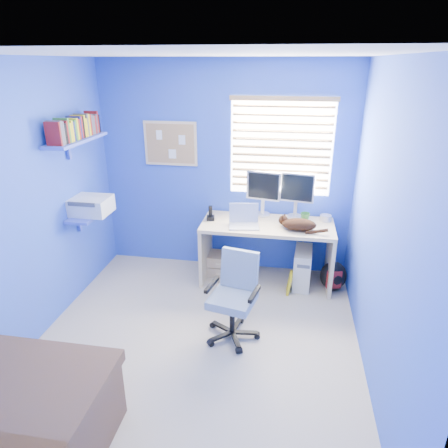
% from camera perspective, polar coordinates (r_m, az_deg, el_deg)
% --- Properties ---
extents(floor, '(3.00, 3.20, 0.00)m').
position_cam_1_polar(floor, '(3.93, -3.90, -16.44)').
color(floor, '#B0A58A').
rests_on(floor, ground).
extents(ceiling, '(3.00, 3.20, 0.00)m').
position_cam_1_polar(ceiling, '(3.07, -5.20, 23.04)').
color(ceiling, white).
rests_on(ceiling, wall_back).
extents(wall_back, '(3.00, 0.01, 2.50)m').
position_cam_1_polar(wall_back, '(4.79, 0.13, 7.69)').
color(wall_back, blue).
rests_on(wall_back, ground).
extents(wall_front, '(3.00, 0.01, 2.50)m').
position_cam_1_polar(wall_front, '(1.98, -15.98, -16.15)').
color(wall_front, blue).
rests_on(wall_front, ground).
extents(wall_left, '(0.01, 3.20, 2.50)m').
position_cam_1_polar(wall_left, '(3.93, -26.24, 2.04)').
color(wall_left, blue).
rests_on(wall_left, ground).
extents(wall_right, '(0.01, 3.20, 2.50)m').
position_cam_1_polar(wall_right, '(3.29, 21.80, -0.86)').
color(wall_right, blue).
rests_on(wall_right, ground).
extents(desk, '(1.50, 0.65, 0.74)m').
position_cam_1_polar(desk, '(4.72, 6.07, -4.10)').
color(desk, beige).
rests_on(desk, floor).
extents(laptop, '(0.37, 0.31, 0.22)m').
position_cam_1_polar(laptop, '(4.42, 2.90, 0.94)').
color(laptop, silver).
rests_on(laptop, desk).
extents(monitor_left, '(0.42, 0.20, 0.54)m').
position_cam_1_polar(monitor_left, '(4.73, 5.62, 4.36)').
color(monitor_left, silver).
rests_on(monitor_left, desk).
extents(monitor_right, '(0.41, 0.19, 0.54)m').
position_cam_1_polar(monitor_right, '(4.71, 10.28, 4.03)').
color(monitor_right, silver).
rests_on(monitor_right, desk).
extents(phone, '(0.11, 0.12, 0.17)m').
position_cam_1_polar(phone, '(4.63, -1.94, 1.62)').
color(phone, black).
rests_on(phone, desk).
extents(mug, '(0.10, 0.09, 0.10)m').
position_cam_1_polar(mug, '(4.69, 11.51, 0.97)').
color(mug, '#307A2E').
rests_on(mug, desk).
extents(cd_spindle, '(0.13, 0.13, 0.07)m').
position_cam_1_polar(cd_spindle, '(4.76, 14.32, 0.85)').
color(cd_spindle, silver).
rests_on(cd_spindle, desk).
extents(cat, '(0.42, 0.33, 0.13)m').
position_cam_1_polar(cat, '(4.41, 10.70, -0.09)').
color(cat, black).
rests_on(cat, desk).
extents(tower_pc, '(0.21, 0.45, 0.45)m').
position_cam_1_polar(tower_pc, '(4.76, 11.12, -6.13)').
color(tower_pc, beige).
rests_on(tower_pc, floor).
extents(drawer_boxes, '(0.35, 0.28, 0.27)m').
position_cam_1_polar(drawer_boxes, '(4.95, -0.35, -5.68)').
color(drawer_boxes, tan).
rests_on(drawer_boxes, floor).
extents(yellow_book, '(0.03, 0.17, 0.24)m').
position_cam_1_polar(yellow_book, '(4.63, 9.31, -8.33)').
color(yellow_book, yellow).
rests_on(yellow_book, floor).
extents(backpack, '(0.34, 0.29, 0.35)m').
position_cam_1_polar(backpack, '(4.77, 15.34, -7.14)').
color(backpack, black).
rests_on(backpack, floor).
extents(bed_corner, '(1.16, 0.83, 0.56)m').
position_cam_1_polar(bed_corner, '(3.23, -27.65, -23.23)').
color(bed_corner, brown).
rests_on(bed_corner, floor).
extents(office_chair, '(0.57, 0.57, 0.83)m').
position_cam_1_polar(office_chair, '(3.83, 1.43, -11.76)').
color(office_chair, black).
rests_on(office_chair, floor).
extents(window_blinds, '(1.15, 0.05, 1.10)m').
position_cam_1_polar(window_blinds, '(4.63, 8.16, 10.77)').
color(window_blinds, white).
rests_on(window_blinds, ground).
extents(corkboard, '(0.64, 0.02, 0.52)m').
position_cam_1_polar(corkboard, '(4.85, -7.65, 11.31)').
color(corkboard, beige).
rests_on(corkboard, ground).
extents(wall_shelves, '(0.42, 0.90, 1.05)m').
position_cam_1_polar(wall_shelves, '(4.40, -19.61, 7.57)').
color(wall_shelves, '#4759D3').
rests_on(wall_shelves, ground).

